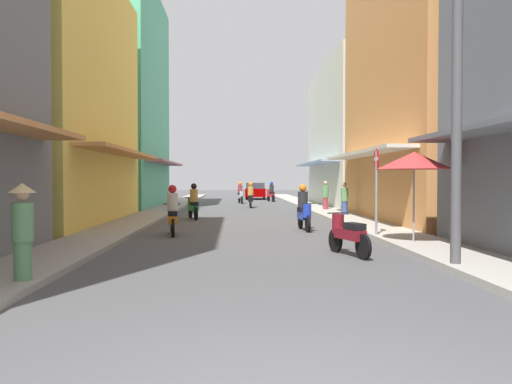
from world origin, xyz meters
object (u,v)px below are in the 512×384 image
Objects in this scene: vendor_umbrella at (414,161)px; street_sign_no_entry at (376,180)px; motorbike_silver at (240,194)px; motorbike_green at (193,203)px; motorbike_orange at (172,213)px; pedestrian_midway at (345,200)px; motorbike_maroon at (348,234)px; pedestrian_foreground at (325,196)px; motorbike_black at (250,196)px; utility_pole at (457,78)px; pedestrian_crossing at (23,229)px; motorbike_red at (271,193)px; motorbike_blue at (304,210)px; parked_car at (256,191)px.

street_sign_no_entry reaches higher than vendor_umbrella.
motorbike_silver is 15.04m from motorbike_green.
motorbike_orange is 6.32m from street_sign_no_entry.
motorbike_maroon is at bearing -101.88° from pedestrian_midway.
motorbike_black is at bearing 135.55° from pedestrian_foreground.
motorbike_black is 22.43m from utility_pole.
motorbike_black is (2.80, 9.18, 0.00)m from motorbike_green.
motorbike_maroon is at bearing 131.25° from utility_pole.
pedestrian_crossing is at bearing -100.74° from motorbike_black.
motorbike_silver is 0.25× the size of utility_pole.
motorbike_red is at bearing 93.70° from vendor_umbrella.
utility_pole is (-0.69, -18.09, 2.86)m from pedestrian_foreground.
motorbike_maroon is 20.13m from motorbike_black.
pedestrian_foreground is 12.95m from street_sign_no_entry.
motorbike_green is 0.72× the size of vendor_umbrella.
utility_pole is at bearing -81.53° from motorbike_black.
motorbike_blue and motorbike_black have the same top height.
pedestrian_midway is at bearing 87.56° from vendor_umbrella.
motorbike_green is at bearing -106.96° from motorbike_black.
vendor_umbrella reaches higher than pedestrian_crossing.
vendor_umbrella is at bearing -55.48° from motorbike_green.
motorbike_maroon is 3.08m from vendor_umbrella.
motorbike_black is (-1.38, 14.24, 0.00)m from motorbike_blue.
motorbike_green is 8.59m from pedestrian_foreground.
utility_pole reaches higher than motorbike_green.
motorbike_maroon is (0.22, -5.83, -0.20)m from motorbike_blue.
motorbike_red is 0.67× the size of street_sign_no_entry.
motorbike_orange is 0.73× the size of vendor_umbrella.
motorbike_silver and motorbike_red have the same top height.
motorbike_green is 0.99× the size of motorbike_red.
parked_car is at bearing 91.01° from motorbike_blue.
pedestrian_midway is (7.04, 7.42, 0.10)m from motorbike_orange.
pedestrian_foreground is 0.23× the size of utility_pole.
street_sign_no_entry is (1.80, -2.55, 1.01)m from motorbike_blue.
street_sign_no_entry reaches higher than pedestrian_foreground.
vendor_umbrella is at bearing -80.15° from motorbike_silver.
motorbike_green is 0.67× the size of street_sign_no_entry.
motorbike_orange is at bearing 135.20° from motorbike_maroon.
motorbike_orange reaches higher than parked_car.
vendor_umbrella is at bearing -92.44° from pedestrian_midway.
utility_pole is at bearing -64.62° from motorbike_green.
motorbike_silver is at bearing 99.85° from vendor_umbrella.
parked_car is 30.66m from street_sign_no_entry.
pedestrian_midway reaches higher than motorbike_maroon.
motorbike_blue is 0.25× the size of utility_pole.
pedestrian_midway reaches higher than motorbike_green.
motorbike_blue is 8.52m from utility_pole.
utility_pole reaches higher than motorbike_maroon.
pedestrian_midway reaches higher than parked_car.
motorbike_blue is 1.00× the size of motorbike_black.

